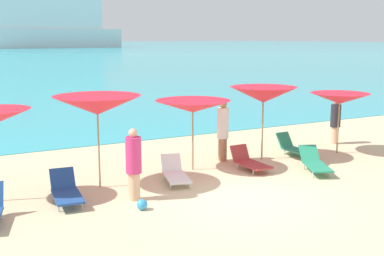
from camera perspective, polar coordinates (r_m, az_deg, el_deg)
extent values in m
cube|color=beige|center=(20.86, -9.79, -0.74)|extent=(50.00, 100.00, 0.30)
cylinder|color=#9E7F59|center=(12.85, -10.80, -1.89)|extent=(0.05, 0.05, 2.28)
cone|color=red|center=(12.68, -10.95, 2.62)|extent=(2.46, 2.46, 0.49)
sphere|color=#9E7F59|center=(12.66, -10.98, 3.30)|extent=(0.07, 0.07, 0.07)
cylinder|color=#9E7F59|center=(14.31, 0.09, -1.05)|extent=(0.05, 0.05, 1.99)
cone|color=red|center=(14.16, 0.09, 2.53)|extent=(2.28, 2.28, 0.36)
sphere|color=#9E7F59|center=(14.14, 0.09, 3.01)|extent=(0.07, 0.07, 0.07)
cylinder|color=#9E7F59|center=(15.76, 8.20, 0.32)|extent=(0.05, 0.05, 2.20)
cone|color=red|center=(15.62, 8.29, 3.85)|extent=(2.29, 2.29, 0.50)
sphere|color=#9E7F59|center=(15.60, 8.31, 4.41)|extent=(0.07, 0.07, 0.07)
cylinder|color=#9E7F59|center=(17.12, 16.65, 0.36)|extent=(0.05, 0.05, 1.95)
cone|color=red|center=(17.00, 16.80, 3.31)|extent=(2.12, 2.12, 0.36)
sphere|color=#9E7F59|center=(16.98, 16.82, 3.71)|extent=(0.07, 0.07, 0.07)
cylinder|color=silver|center=(11.44, -21.26, -9.42)|extent=(0.04, 0.04, 0.20)
cube|color=#268C66|center=(14.53, 14.36, -4.36)|extent=(1.05, 1.38, 0.05)
cube|color=#268C66|center=(15.28, 13.44, -2.84)|extent=(0.70, 0.67, 0.43)
cylinder|color=silver|center=(14.13, 13.87, -5.27)|extent=(0.04, 0.04, 0.19)
cylinder|color=silver|center=(14.27, 15.75, -5.19)|extent=(0.04, 0.04, 0.19)
cylinder|color=silver|center=(14.93, 12.90, -4.37)|extent=(0.04, 0.04, 0.19)
cylinder|color=silver|center=(15.07, 14.69, -4.31)|extent=(0.04, 0.04, 0.19)
cube|color=white|center=(13.14, -1.79, -5.73)|extent=(0.87, 1.34, 0.05)
cube|color=white|center=(13.80, -2.44, -4.02)|extent=(0.61, 0.45, 0.45)
cylinder|color=silver|center=(12.76, -2.51, -6.73)|extent=(0.04, 0.04, 0.16)
cylinder|color=silver|center=(12.85, -0.36, -6.59)|extent=(0.04, 0.04, 0.16)
cylinder|color=silver|center=(13.57, -3.21, -5.68)|extent=(0.04, 0.04, 0.16)
cylinder|color=silver|center=(13.66, -1.18, -5.55)|extent=(0.04, 0.04, 0.16)
cube|color=#268C66|center=(16.47, 12.36, -2.63)|extent=(0.60, 1.19, 0.05)
cube|color=#268C66|center=(16.96, 10.69, -1.37)|extent=(0.54, 0.38, 0.50)
cylinder|color=silver|center=(16.08, 12.62, -3.35)|extent=(0.04, 0.04, 0.16)
cylinder|color=silver|center=(16.39, 13.82, -3.13)|extent=(0.04, 0.04, 0.16)
cylinder|color=silver|center=(16.66, 10.71, -2.79)|extent=(0.04, 0.04, 0.16)
cylinder|color=silver|center=(16.97, 11.90, -2.59)|extent=(0.04, 0.04, 0.16)
cube|color=#1E478C|center=(11.89, -14.27, -7.69)|extent=(0.74, 1.28, 0.05)
cube|color=#1E478C|center=(12.56, -14.84, -5.68)|extent=(0.62, 0.41, 0.48)
cylinder|color=silver|center=(11.53, -15.26, -8.95)|extent=(0.04, 0.04, 0.19)
cylinder|color=silver|center=(11.60, -12.66, -8.71)|extent=(0.04, 0.04, 0.19)
cylinder|color=silver|center=(12.34, -15.78, -7.68)|extent=(0.04, 0.04, 0.19)
cylinder|color=silver|center=(12.40, -13.36, -7.47)|extent=(0.04, 0.04, 0.19)
cube|color=#A53333|center=(14.46, 7.12, -4.26)|extent=(0.63, 1.17, 0.05)
cube|color=#A53333|center=(14.95, 5.57, -2.86)|extent=(0.58, 0.27, 0.46)
cylinder|color=silver|center=(14.06, 7.14, -5.15)|extent=(0.04, 0.04, 0.17)
cylinder|color=silver|center=(14.36, 8.80, -4.86)|extent=(0.04, 0.04, 0.17)
cylinder|color=silver|center=(14.70, 5.26, -4.42)|extent=(0.04, 0.04, 0.17)
cylinder|color=silver|center=(14.99, 6.89, -4.16)|extent=(0.04, 0.04, 0.17)
cylinder|color=#A3704C|center=(15.53, 3.57, -2.51)|extent=(0.27, 0.27, 0.74)
cylinder|color=white|center=(15.36, 3.60, 0.58)|extent=(0.36, 0.36, 0.96)
sphere|color=#A3704C|center=(15.27, 3.63, 2.75)|extent=(0.24, 0.24, 0.24)
cylinder|color=#DBAA84|center=(11.94, -6.74, -6.74)|extent=(0.28, 0.28, 0.67)
cylinder|color=#D83372|center=(11.74, -6.82, -3.14)|extent=(0.38, 0.38, 0.87)
sphere|color=#DBAA84|center=(11.62, -6.88, -0.58)|extent=(0.22, 0.22, 0.22)
cylinder|color=#DBAA84|center=(18.75, 16.25, -0.81)|extent=(0.27, 0.27, 0.63)
cylinder|color=#26262D|center=(18.63, 16.36, 1.39)|extent=(0.36, 0.36, 0.82)
sphere|color=#DBAA84|center=(18.56, 16.44, 2.92)|extent=(0.21, 0.21, 0.21)
sphere|color=#3399D8|center=(11.30, -5.83, -8.85)|extent=(0.25, 0.25, 0.25)
cube|color=white|center=(189.71, -17.03, 9.93)|extent=(59.58, 12.34, 6.94)
cube|color=white|center=(189.96, -17.20, 13.02)|extent=(44.73, 9.83, 13.52)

